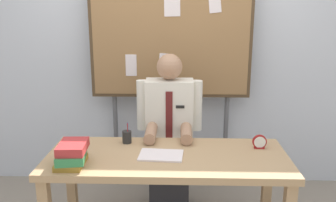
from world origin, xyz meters
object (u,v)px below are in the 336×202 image
object	(u,v)px
bulletin_board	(171,39)
pen_holder	(127,137)
desk	(167,167)
book_stack	(72,154)
person	(169,139)
desk_clock	(260,142)
open_notebook	(161,155)

from	to	relation	value
bulletin_board	pen_holder	xyz separation A→B (m)	(-0.32, -0.72, -0.68)
desk	book_stack	distance (m)	0.67
pen_holder	bulletin_board	bearing A→B (deg)	66.18
person	desk_clock	world-z (taller)	person
bulletin_board	person	bearing A→B (deg)	-89.99
desk	bulletin_board	xyz separation A→B (m)	(-0.00, 0.94, 0.82)
person	pen_holder	distance (m)	0.49
desk	open_notebook	size ratio (longest dim) A/B	5.60
open_notebook	pen_holder	world-z (taller)	pen_holder
desk	desk_clock	size ratio (longest dim) A/B	16.41
desk	bulletin_board	bearing A→B (deg)	90.00
person	desk_clock	distance (m)	0.81
bulletin_board	open_notebook	xyz separation A→B (m)	(-0.04, -0.96, -0.72)
desk	book_stack	bearing A→B (deg)	-163.50
book_stack	pen_holder	world-z (taller)	pen_holder
desk	bulletin_board	distance (m)	1.25
book_stack	open_notebook	distance (m)	0.61
book_stack	desk_clock	bearing A→B (deg)	14.22
person	book_stack	size ratio (longest dim) A/B	5.11
desk	desk_clock	bearing A→B (deg)	12.09
book_stack	desk_clock	distance (m)	1.34
pen_holder	desk	bearing A→B (deg)	-35.49
open_notebook	desk_clock	size ratio (longest dim) A/B	2.93
person	open_notebook	distance (m)	0.60
person	pen_holder	xyz separation A→B (m)	(-0.32, -0.34, 0.15)
book_stack	desk	bearing A→B (deg)	16.50
bulletin_board	book_stack	distance (m)	1.44
person	open_notebook	xyz separation A→B (m)	(-0.04, -0.59, 0.10)
open_notebook	bulletin_board	bearing A→B (deg)	87.44
person	open_notebook	world-z (taller)	person
open_notebook	pen_holder	size ratio (longest dim) A/B	1.90
desk	desk_clock	xyz separation A→B (m)	(0.68, 0.15, 0.14)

